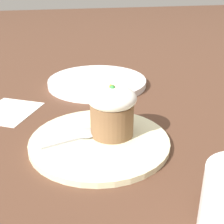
{
  "coord_description": "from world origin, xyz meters",
  "views": [
    {
      "loc": [
        -0.48,
        0.08,
        0.29
      ],
      "look_at": [
        0.01,
        -0.03,
        0.05
      ],
      "focal_mm": 50.0,
      "sensor_mm": 36.0,
      "label": 1
    }
  ],
  "objects": [
    {
      "name": "spoon",
      "position": [
        0.02,
        0.03,
        0.01
      ],
      "size": [
        0.05,
        0.11,
        0.01
      ],
      "color": "#B7B7BC",
      "rests_on": "dessert_plate"
    },
    {
      "name": "paper_napkin",
      "position": [
        0.18,
        0.17,
        0.0
      ],
      "size": [
        0.17,
        0.16,
        0.0
      ],
      "color": "white",
      "rests_on": "ground_plane"
    },
    {
      "name": "dessert_plate",
      "position": [
        0.0,
        0.0,
        0.01
      ],
      "size": [
        0.25,
        0.25,
        0.01
      ],
      "color": "beige",
      "rests_on": "ground_plane"
    },
    {
      "name": "side_plate",
      "position": [
        0.31,
        -0.05,
        0.01
      ],
      "size": [
        0.26,
        0.26,
        0.02
      ],
      "color": "white",
      "rests_on": "ground_plane"
    },
    {
      "name": "carrot_cake",
      "position": [
        0.01,
        -0.03,
        0.06
      ],
      "size": [
        0.09,
        0.09,
        0.1
      ],
      "color": "brown",
      "rests_on": "dessert_plate"
    },
    {
      "name": "ground_plane",
      "position": [
        0.0,
        0.0,
        0.0
      ],
      "size": [
        4.0,
        4.0,
        0.0
      ],
      "primitive_type": "plane",
      "color": "#513323"
    }
  ]
}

